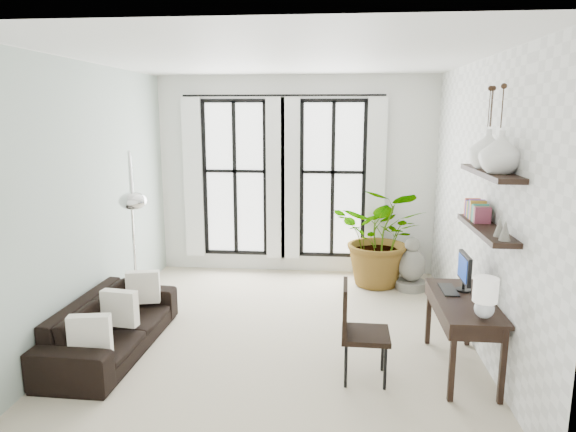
# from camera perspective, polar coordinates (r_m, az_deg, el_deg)

# --- Properties ---
(floor) EXTENTS (5.00, 5.00, 0.00)m
(floor) POSITION_cam_1_polar(r_m,az_deg,el_deg) (6.39, -0.94, -12.73)
(floor) COLOR beige
(floor) RESTS_ON ground
(ceiling) EXTENTS (5.00, 5.00, 0.00)m
(ceiling) POSITION_cam_1_polar(r_m,az_deg,el_deg) (5.86, -1.05, 17.16)
(ceiling) COLOR white
(ceiling) RESTS_ON wall_back
(wall_left) EXTENTS (0.00, 5.00, 5.00)m
(wall_left) POSITION_cam_1_polar(r_m,az_deg,el_deg) (6.55, -20.95, 1.76)
(wall_left) COLOR #9EB0A5
(wall_left) RESTS_ON floor
(wall_right) EXTENTS (0.00, 5.00, 5.00)m
(wall_right) POSITION_cam_1_polar(r_m,az_deg,el_deg) (6.10, 20.52, 1.12)
(wall_right) COLOR white
(wall_right) RESTS_ON floor
(wall_back) EXTENTS (4.50, 0.00, 4.50)m
(wall_back) POSITION_cam_1_polar(r_m,az_deg,el_deg) (8.38, 0.88, 4.46)
(wall_back) COLOR white
(wall_back) RESTS_ON floor
(windows) EXTENTS (3.26, 0.13, 2.65)m
(windows) POSITION_cam_1_polar(r_m,az_deg,el_deg) (8.33, -0.54, 4.15)
(windows) COLOR white
(windows) RESTS_ON wall_back
(wall_shelves) EXTENTS (0.25, 1.30, 0.60)m
(wall_shelves) POSITION_cam_1_polar(r_m,az_deg,el_deg) (5.34, 21.20, 1.09)
(wall_shelves) COLOR black
(wall_shelves) RESTS_ON wall_right
(sofa) EXTENTS (0.86, 2.08, 0.60)m
(sofa) POSITION_cam_1_polar(r_m,az_deg,el_deg) (6.14, -18.95, -11.36)
(sofa) COLOR black
(sofa) RESTS_ON floor
(throw_pillows) EXTENTS (0.40, 1.52, 0.40)m
(throw_pillows) POSITION_cam_1_polar(r_m,az_deg,el_deg) (6.03, -18.19, -9.70)
(throw_pillows) COLOR white
(throw_pillows) RESTS_ON sofa
(plant) EXTENTS (1.69, 1.58, 1.53)m
(plant) POSITION_cam_1_polar(r_m,az_deg,el_deg) (7.92, 10.42, -2.26)
(plant) COLOR #2D7228
(plant) RESTS_ON floor
(desk) EXTENTS (0.56, 1.31, 1.17)m
(desk) POSITION_cam_1_polar(r_m,az_deg,el_deg) (5.47, 19.02, -9.43)
(desk) COLOR black
(desk) RESTS_ON floor
(desk_chair) EXTENTS (0.48, 0.48, 0.99)m
(desk_chair) POSITION_cam_1_polar(r_m,az_deg,el_deg) (5.19, 7.62, -11.97)
(desk_chair) COLOR black
(desk_chair) RESTS_ON floor
(arc_lamp) EXTENTS (0.71, 1.23, 2.20)m
(arc_lamp) POSITION_cam_1_polar(r_m,az_deg,el_deg) (6.18, -17.02, 2.35)
(arc_lamp) COLOR silver
(arc_lamp) RESTS_ON floor
(buddha) EXTENTS (0.45, 0.45, 0.81)m
(buddha) POSITION_cam_1_polar(r_m,az_deg,el_deg) (7.92, 13.55, -5.61)
(buddha) COLOR gray
(buddha) RESTS_ON floor
(vase_a) EXTENTS (0.37, 0.37, 0.38)m
(vase_a) POSITION_cam_1_polar(r_m,az_deg,el_deg) (5.00, 22.54, 6.58)
(vase_a) COLOR white
(vase_a) RESTS_ON shelf_upper
(vase_b) EXTENTS (0.37, 0.37, 0.38)m
(vase_b) POSITION_cam_1_polar(r_m,az_deg,el_deg) (5.38, 21.30, 6.95)
(vase_b) COLOR white
(vase_b) RESTS_ON shelf_upper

